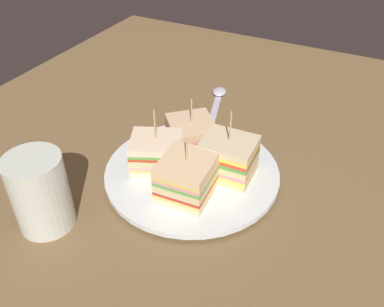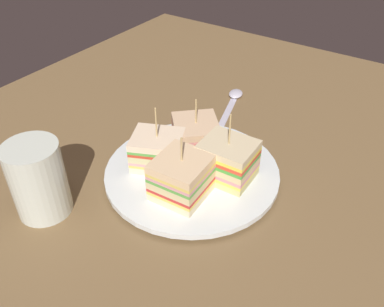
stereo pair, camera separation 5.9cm
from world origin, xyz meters
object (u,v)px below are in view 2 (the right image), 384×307
at_px(chip_pile, 194,166).
at_px(sandwich_wedge_0, 227,160).
at_px(plate, 192,173).
at_px(sandwich_wedge_1, 196,136).
at_px(sandwich_wedge_3, 182,177).
at_px(drinking_glass, 39,184).
at_px(spoon, 234,98).
at_px(sandwich_wedge_2, 158,150).

bearing_deg(chip_pile, sandwich_wedge_0, 118.07).
bearing_deg(sandwich_wedge_0, plate, 15.92).
distance_m(sandwich_wedge_0, sandwich_wedge_1, 0.08).
bearing_deg(sandwich_wedge_3, sandwich_wedge_0, -29.39).
relative_size(sandwich_wedge_1, chip_pile, 1.38).
xyz_separation_m(sandwich_wedge_0, sandwich_wedge_1, (-0.03, -0.07, -0.00)).
bearing_deg(sandwich_wedge_0, drinking_glass, 43.74).
bearing_deg(sandwich_wedge_1, sandwich_wedge_3, -19.22).
height_order(sandwich_wedge_0, sandwich_wedge_1, sandwich_wedge_0).
bearing_deg(spoon, drinking_glass, 154.77).
distance_m(plate, sandwich_wedge_3, 0.06).
bearing_deg(sandwich_wedge_0, sandwich_wedge_1, -24.33).
height_order(sandwich_wedge_1, drinking_glass, drinking_glass).
relative_size(sandwich_wedge_1, sandwich_wedge_2, 1.02).
height_order(plate, chip_pile, chip_pile).
bearing_deg(sandwich_wedge_0, sandwich_wedge_2, 15.84).
height_order(sandwich_wedge_2, chip_pile, sandwich_wedge_2).
bearing_deg(sandwich_wedge_2, sandwich_wedge_0, -6.08).
bearing_deg(plate, drinking_glass, -37.59).
bearing_deg(plate, spoon, -165.26).
xyz_separation_m(sandwich_wedge_0, chip_pile, (0.02, -0.04, -0.01)).
xyz_separation_m(plate, sandwich_wedge_1, (-0.05, -0.02, 0.03)).
height_order(sandwich_wedge_0, sandwich_wedge_2, sandwich_wedge_0).
height_order(sandwich_wedge_3, spoon, sandwich_wedge_3).
height_order(sandwich_wedge_3, chip_pile, sandwich_wedge_3).
distance_m(sandwich_wedge_0, sandwich_wedge_2, 0.10).
height_order(sandwich_wedge_1, sandwich_wedge_2, sandwich_wedge_2).
bearing_deg(chip_pile, sandwich_wedge_3, 13.05).
bearing_deg(spoon, sandwich_wedge_0, -169.47).
relative_size(sandwich_wedge_0, sandwich_wedge_1, 1.05).
bearing_deg(chip_pile, drinking_glass, -40.26).
distance_m(sandwich_wedge_2, sandwich_wedge_3, 0.08).
height_order(sandwich_wedge_1, spoon, sandwich_wedge_1).
relative_size(sandwich_wedge_0, sandwich_wedge_2, 1.08).
bearing_deg(sandwich_wedge_1, plate, -15.25).
relative_size(spoon, drinking_glass, 1.30).
height_order(sandwich_wedge_0, spoon, sandwich_wedge_0).
bearing_deg(spoon, plate, 178.60).
height_order(spoon, drinking_glass, drinking_glass).
distance_m(plate, drinking_glass, 0.22).
bearing_deg(spoon, sandwich_wedge_2, 166.95).
xyz_separation_m(chip_pile, spoon, (-0.25, -0.07, -0.03)).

